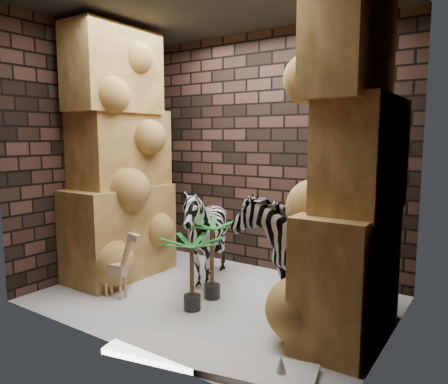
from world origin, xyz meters
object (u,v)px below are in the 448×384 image
Objects in this scene: zebra_left at (206,241)px; surfboard at (207,359)px; palm_front at (212,259)px; zebra_right at (297,237)px; palm_back at (192,274)px; giraffe_toy at (115,261)px.

zebra_left is 1.74m from surfboard.
palm_front is 0.52× the size of surfboard.
zebra_right reaches higher than palm_back.
palm_front is 1.34m from surfboard.
zebra_left is at bearing 115.21° from palm_back.
zebra_left is 1.49× the size of giraffe_toy.
palm_front is at bearing -22.99° from zebra_left.
surfboard is at bearing -56.13° from palm_front.
zebra_right is 1.93m from giraffe_toy.
palm_front is (0.28, -0.27, -0.10)m from zebra_left.
zebra_left is 0.71m from palm_back.
surfboard is (-0.09, -1.41, -0.68)m from zebra_right.
palm_front reaches higher than giraffe_toy.
zebra_left is 0.41m from palm_front.
zebra_left is 1.02m from giraffe_toy.
zebra_left is at bearing 114.52° from surfboard.
zebra_right is 1.57m from surfboard.
giraffe_toy is (-0.59, -0.82, -0.14)m from zebra_left.
zebra_left is 0.71× the size of surfboard.
zebra_left reaches higher than palm_back.
giraffe_toy is at bearing 149.76° from surfboard.
palm_front is at bearing 92.16° from palm_back.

